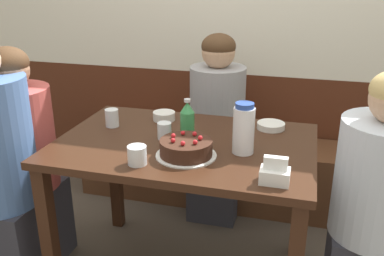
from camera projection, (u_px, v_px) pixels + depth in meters
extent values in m
cube|color=#4C2314|center=(227.00, 131.00, 3.04)|extent=(4.80, 0.04, 0.84)
cube|color=#56331E|center=(220.00, 170.00, 2.91)|extent=(1.90, 0.38, 0.44)
cube|color=#381E11|center=(185.00, 145.00, 1.98)|extent=(1.18, 0.80, 0.03)
cube|color=#381E11|center=(49.00, 239.00, 1.93)|extent=(0.06, 0.06, 0.73)
cube|color=#381E11|center=(115.00, 172.00, 2.56)|extent=(0.06, 0.06, 0.73)
cube|color=#381E11|center=(300.00, 196.00, 2.29)|extent=(0.06, 0.06, 0.73)
cylinder|color=white|center=(186.00, 155.00, 1.82)|extent=(0.26, 0.26, 0.01)
cylinder|color=#381E14|center=(186.00, 147.00, 1.81)|extent=(0.22, 0.22, 0.07)
sphere|color=red|center=(183.00, 143.00, 1.74)|extent=(0.02, 0.02, 0.02)
sphere|color=red|center=(195.00, 142.00, 1.75)|extent=(0.02, 0.02, 0.02)
sphere|color=red|center=(200.00, 138.00, 1.79)|extent=(0.02, 0.02, 0.02)
sphere|color=red|center=(195.00, 134.00, 1.83)|extent=(0.02, 0.02, 0.02)
sphere|color=red|center=(183.00, 133.00, 1.84)|extent=(0.02, 0.02, 0.02)
sphere|color=red|center=(173.00, 136.00, 1.81)|extent=(0.02, 0.02, 0.02)
sphere|color=red|center=(173.00, 140.00, 1.77)|extent=(0.02, 0.02, 0.02)
cylinder|color=white|center=(244.00, 131.00, 1.82)|extent=(0.09, 0.09, 0.20)
cylinder|color=#28479E|center=(245.00, 105.00, 1.78)|extent=(0.08, 0.08, 0.02)
cylinder|color=#388E4C|center=(187.00, 125.00, 1.99)|extent=(0.07, 0.07, 0.13)
cone|color=#388E4C|center=(187.00, 107.00, 1.95)|extent=(0.07, 0.07, 0.05)
cylinder|color=silver|center=(187.00, 100.00, 1.94)|extent=(0.03, 0.03, 0.01)
cube|color=white|center=(275.00, 176.00, 1.58)|extent=(0.11, 0.08, 0.05)
cube|color=white|center=(276.00, 163.00, 1.57)|extent=(0.09, 0.03, 0.05)
cylinder|color=white|center=(164.00, 116.00, 2.24)|extent=(0.12, 0.12, 0.04)
cylinder|color=white|center=(271.00, 126.00, 2.12)|extent=(0.14, 0.14, 0.03)
cylinder|color=silver|center=(164.00, 131.00, 1.99)|extent=(0.07, 0.07, 0.08)
cylinder|color=silver|center=(112.00, 118.00, 2.14)|extent=(0.07, 0.07, 0.09)
cylinder|color=silver|center=(137.00, 155.00, 1.73)|extent=(0.08, 0.08, 0.08)
cube|color=#33333D|center=(11.00, 240.00, 2.16)|extent=(0.34, 0.30, 0.45)
cube|color=#33333D|center=(216.00, 181.00, 2.75)|extent=(0.30, 0.34, 0.45)
cylinder|color=#99999E|center=(217.00, 109.00, 2.58)|extent=(0.33, 0.33, 0.52)
sphere|color=tan|center=(218.00, 52.00, 2.46)|extent=(0.19, 0.19, 0.19)
ellipsoid|color=#4C331E|center=(219.00, 46.00, 2.45)|extent=(0.20, 0.20, 0.15)
cylinder|color=silver|center=(382.00, 180.00, 1.74)|extent=(0.38, 0.38, 0.51)
cube|color=#33333D|center=(31.00, 222.00, 2.31)|extent=(0.34, 0.30, 0.45)
cylinder|color=#BC4C47|center=(18.00, 139.00, 2.14)|extent=(0.36, 0.36, 0.52)
sphere|color=#A87A5B|center=(8.00, 70.00, 2.01)|extent=(0.20, 0.20, 0.20)
ellipsoid|color=#4C331E|center=(7.00, 62.00, 2.00)|extent=(0.20, 0.20, 0.15)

